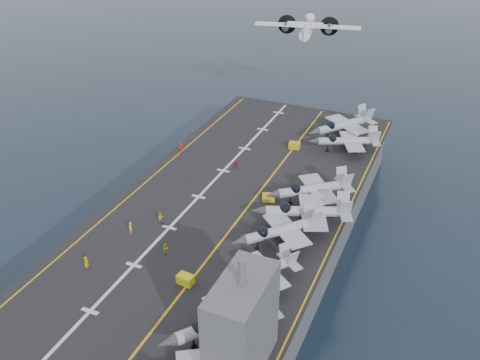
% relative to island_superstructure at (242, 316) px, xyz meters
% --- Properties ---
extents(ground, '(500.00, 500.00, 0.00)m').
position_rel_island_superstructure_xyz_m(ground, '(-15.00, 30.00, -17.90)').
color(ground, '#142135').
rests_on(ground, ground).
extents(hull, '(36.00, 90.00, 10.00)m').
position_rel_island_superstructure_xyz_m(hull, '(-15.00, 30.00, -12.90)').
color(hull, '#56595E').
rests_on(hull, ground).
extents(flight_deck, '(38.00, 92.00, 0.40)m').
position_rel_island_superstructure_xyz_m(flight_deck, '(-15.00, 30.00, -7.70)').
color(flight_deck, black).
rests_on(flight_deck, hull).
extents(foul_line, '(0.35, 90.00, 0.02)m').
position_rel_island_superstructure_xyz_m(foul_line, '(-12.00, 30.00, -7.48)').
color(foul_line, gold).
rests_on(foul_line, flight_deck).
extents(landing_centerline, '(0.50, 90.00, 0.02)m').
position_rel_island_superstructure_xyz_m(landing_centerline, '(-21.00, 30.00, -7.48)').
color(landing_centerline, silver).
rests_on(landing_centerline, flight_deck).
extents(deck_edge_port, '(0.25, 90.00, 0.02)m').
position_rel_island_superstructure_xyz_m(deck_edge_port, '(-32.00, 30.00, -7.48)').
color(deck_edge_port, gold).
rests_on(deck_edge_port, flight_deck).
extents(deck_edge_stbd, '(0.25, 90.00, 0.02)m').
position_rel_island_superstructure_xyz_m(deck_edge_stbd, '(3.50, 30.00, -7.48)').
color(deck_edge_stbd, gold).
rests_on(deck_edge_stbd, flight_deck).
extents(island_superstructure, '(5.00, 10.00, 15.00)m').
position_rel_island_superstructure_xyz_m(island_superstructure, '(0.00, 0.00, 0.00)').
color(island_superstructure, '#56595E').
rests_on(island_superstructure, flight_deck).
extents(fighter_jet_1, '(17.32, 18.05, 5.24)m').
position_rel_island_superstructure_xyz_m(fighter_jet_1, '(-3.39, 3.17, -4.88)').
color(fighter_jet_1, '#959DA6').
rests_on(fighter_jet_1, flight_deck).
extents(fighter_jet_2, '(14.44, 15.33, 4.44)m').
position_rel_island_superstructure_xyz_m(fighter_jet_2, '(-3.11, 13.35, -5.28)').
color(fighter_jet_2, '#91989F').
rests_on(fighter_jet_2, flight_deck).
extents(fighter_jet_3, '(16.75, 17.10, 4.99)m').
position_rel_island_superstructure_xyz_m(fighter_jet_3, '(-3.58, 23.32, -5.00)').
color(fighter_jet_3, '#939BA1').
rests_on(fighter_jet_3, flight_deck).
extents(fighter_jet_4, '(18.32, 15.50, 5.40)m').
position_rel_island_superstructure_xyz_m(fighter_jet_4, '(-1.54, 29.38, -4.80)').
color(fighter_jet_4, '#A2AAB2').
rests_on(fighter_jet_4, flight_deck).
extents(fighter_jet_5, '(17.84, 17.06, 5.17)m').
position_rel_island_superstructure_xyz_m(fighter_jet_5, '(-2.61, 36.50, -4.91)').
color(fighter_jet_5, '#9AA1A8').
rests_on(fighter_jet_5, flight_deck).
extents(fighter_jet_7, '(16.67, 14.45, 4.87)m').
position_rel_island_superstructure_xyz_m(fighter_jet_7, '(-1.83, 57.11, -5.07)').
color(fighter_jet_7, '#959FA6').
rests_on(fighter_jet_7, flight_deck).
extents(fighter_jet_8, '(17.98, 18.99, 5.50)m').
position_rel_island_superstructure_xyz_m(fighter_jet_8, '(-4.31, 63.66, -4.75)').
color(fighter_jet_8, '#91979F').
rests_on(fighter_jet_8, flight_deck).
extents(tow_cart_a, '(2.36, 1.68, 1.33)m').
position_rel_island_superstructure_xyz_m(tow_cart_a, '(-12.40, 9.59, -6.84)').
color(tow_cart_a, yellow).
rests_on(tow_cart_a, flight_deck).
extents(tow_cart_b, '(2.42, 2.02, 1.24)m').
position_rel_island_superstructure_xyz_m(tow_cart_b, '(-9.59, 33.67, -6.88)').
color(tow_cart_b, yellow).
rests_on(tow_cart_b, flight_deck).
extents(tow_cart_c, '(2.32, 1.64, 1.31)m').
position_rel_island_superstructure_xyz_m(tow_cart_c, '(-11.82, 54.14, -6.84)').
color(tow_cart_c, gold).
rests_on(tow_cart_c, flight_deck).
extents(crew_0, '(0.76, 1.10, 1.77)m').
position_rel_island_superstructure_xyz_m(crew_0, '(-26.85, 7.03, -6.61)').
color(crew_0, '#CB9905').
rests_on(crew_0, flight_deck).
extents(crew_1, '(0.96, 1.28, 1.96)m').
position_rel_island_superstructure_xyz_m(crew_1, '(-25.72, 16.43, -6.52)').
color(crew_1, yellow).
rests_on(crew_1, flight_deck).
extents(crew_2, '(1.29, 1.24, 1.80)m').
position_rel_island_superstructure_xyz_m(crew_2, '(-22.99, 20.79, -6.60)').
color(crew_2, yellow).
rests_on(crew_2, flight_deck).
extents(crew_3, '(1.29, 0.91, 2.06)m').
position_rel_island_superstructure_xyz_m(crew_3, '(-31.80, 43.37, -6.47)').
color(crew_3, '#B21919').
rests_on(crew_3, flight_deck).
extents(crew_4, '(1.11, 0.90, 1.61)m').
position_rel_island_superstructure_xyz_m(crew_4, '(-19.14, 41.71, -6.70)').
color(crew_4, '#AA1924').
rests_on(crew_4, flight_deck).
extents(crew_7, '(1.01, 0.67, 1.68)m').
position_rel_island_superstructure_xyz_m(crew_7, '(-18.14, 14.21, -6.66)').
color(crew_7, yellow).
rests_on(crew_7, flight_deck).
extents(transport_plane, '(28.47, 22.40, 5.97)m').
position_rel_island_superstructure_xyz_m(transport_plane, '(-20.24, 86.36, 7.27)').
color(transport_plane, silver).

